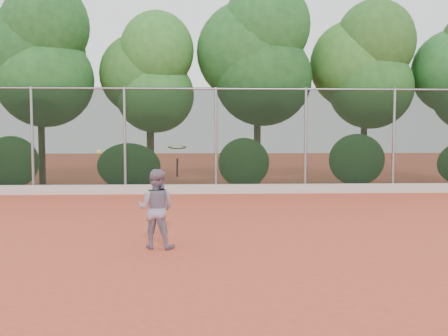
{
  "coord_description": "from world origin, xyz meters",
  "views": [
    {
      "loc": [
        -0.47,
        -9.55,
        1.99
      ],
      "look_at": [
        0.0,
        1.0,
        1.25
      ],
      "focal_mm": 40.0,
      "sensor_mm": 36.0,
      "label": 1
    }
  ],
  "objects": [
    {
      "name": "tennis_player",
      "position": [
        -1.26,
        -0.97,
        0.69
      ],
      "size": [
        0.76,
        0.65,
        1.37
      ],
      "primitive_type": "imported",
      "rotation": [
        0.0,
        0.0,
        2.93
      ],
      "color": "gray",
      "rests_on": "ground"
    },
    {
      "name": "tennis_ball_in_flight",
      "position": [
        -2.16,
        -1.3,
        1.68
      ],
      "size": [
        0.07,
        0.07,
        0.07
      ],
      "color": "#AFCB2E",
      "rests_on": "ground"
    },
    {
      "name": "foliage_backdrop",
      "position": [
        -0.55,
        8.98,
        4.4
      ],
      "size": [
        23.7,
        3.63,
        7.55
      ],
      "color": "#462C1B",
      "rests_on": "ground"
    },
    {
      "name": "chainlink_fence",
      "position": [
        -0.0,
        7.0,
        1.86
      ],
      "size": [
        24.09,
        0.09,
        3.5
      ],
      "color": "black",
      "rests_on": "ground"
    },
    {
      "name": "tennis_racket",
      "position": [
        -0.89,
        -1.04,
        1.71
      ],
      "size": [
        0.38,
        0.38,
        0.53
      ],
      "color": "black",
      "rests_on": "ground"
    },
    {
      "name": "ground",
      "position": [
        0.0,
        0.0,
        0.0
      ],
      "size": [
        80.0,
        80.0,
        0.0
      ],
      "primitive_type": "plane",
      "color": "#C7492F",
      "rests_on": "ground"
    },
    {
      "name": "concrete_curb",
      "position": [
        0.0,
        6.82,
        0.15
      ],
      "size": [
        24.0,
        0.2,
        0.3
      ],
      "primitive_type": "cube",
      "color": "beige",
      "rests_on": "ground"
    }
  ]
}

